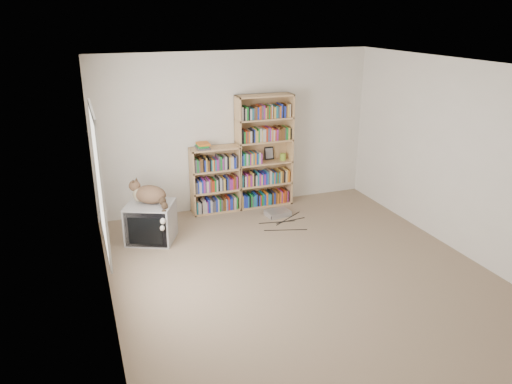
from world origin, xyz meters
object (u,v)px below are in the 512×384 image
object	(u,v)px
crt_tv	(151,222)
dvd_player	(278,213)
cat	(152,198)
bookcase_tall	(264,154)
bookcase_short	(215,182)

from	to	relation	value
crt_tv	dvd_player	distance (m)	2.03
cat	bookcase_tall	bearing A→B (deg)	57.50
bookcase_tall	bookcase_short	distance (m)	0.91
bookcase_short	dvd_player	size ratio (longest dim) A/B	2.89
cat	bookcase_tall	distance (m)	2.11
cat	dvd_player	bearing A→B (deg)	42.36
cat	bookcase_tall	xyz separation A→B (m)	(1.95, 0.78, 0.23)
cat	bookcase_short	bearing A→B (deg)	70.60
crt_tv	dvd_player	size ratio (longest dim) A/B	2.19
bookcase_short	bookcase_tall	bearing A→B (deg)	0.06
dvd_player	bookcase_short	bearing A→B (deg)	139.89
cat	dvd_player	world-z (taller)	cat
bookcase_tall	cat	bearing A→B (deg)	-158.10
crt_tv	bookcase_short	size ratio (longest dim) A/B	0.76
crt_tv	cat	size ratio (longest dim) A/B	1.08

